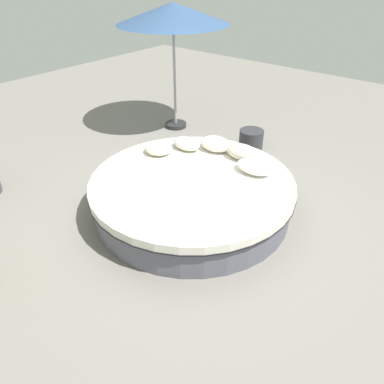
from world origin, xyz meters
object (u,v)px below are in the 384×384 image
Objects in this scene: throw_pillow_2 at (216,144)px; throw_pillow_4 at (159,148)px; throw_pillow_0 at (254,167)px; side_table at (251,141)px; patio_umbrella at (173,15)px; throw_pillow_1 at (242,152)px; round_bed at (192,195)px; throw_pillow_3 at (186,144)px.

throw_pillow_2 is 1.18× the size of throw_pillow_4.
throw_pillow_0 is 1.24× the size of throw_pillow_4.
throw_pillow_2 is at bearing 46.47° from throw_pillow_4.
throw_pillow_0 is at bearing -57.78° from side_table.
throw_pillow_0 is 1.49m from throw_pillow_4.
side_table is at bearing 122.22° from throw_pillow_0.
throw_pillow_2 is 2.72m from patio_umbrella.
throw_pillow_0 is 1.06× the size of throw_pillow_1.
throw_pillow_4 is 0.98× the size of side_table.
throw_pillow_4 is (-0.89, 0.29, 0.33)m from round_bed.
throw_pillow_0 reaches higher than throw_pillow_4.
round_bed is 6.39× the size of side_table.
round_bed is at bearing -127.85° from throw_pillow_0.
patio_umbrella is (-2.35, 1.17, 1.54)m from throw_pillow_1.
throw_pillow_2 is at bearing 36.13° from throw_pillow_3.
round_bed is 3.58m from patio_umbrella.
side_table is at bearing 114.43° from throw_pillow_1.
throw_pillow_1 is at bearing 79.66° from round_bed.
patio_umbrella is at bearing -179.40° from side_table.
throw_pillow_2 reaches higher than round_bed.
throw_pillow_1 reaches higher than side_table.
round_bed is 5.99× the size of throw_pillow_3.
throw_pillow_3 reaches higher than side_table.
round_bed is at bearing -72.83° from throw_pillow_2.
throw_pillow_1 is at bearing -65.57° from side_table.
throw_pillow_1 reaches higher than throw_pillow_0.
throw_pillow_2 is 0.45m from throw_pillow_3.
throw_pillow_1 is 0.21× the size of patio_umbrella.
throw_pillow_4 is (-1.07, -0.67, -0.02)m from throw_pillow_1.
throw_pillow_3 is (-0.82, -0.29, -0.01)m from throw_pillow_1.
throw_pillow_1 is at bearing 3.46° from throw_pillow_2.
throw_pillow_1 is (-0.37, 0.25, 0.02)m from throw_pillow_0.
throw_pillow_4 is at bearing -163.98° from throw_pillow_0.
throw_pillow_3 is 0.44m from throw_pillow_4.
patio_umbrella reaches higher than throw_pillow_0.
throw_pillow_0 reaches higher than side_table.
round_bed is 1.03m from throw_pillow_2.
patio_umbrella is 2.66m from side_table.
round_bed is 1.03m from throw_pillow_1.
throw_pillow_2 is 1.29m from side_table.
throw_pillow_3 is (-0.36, -0.27, -0.01)m from throw_pillow_2.
throw_pillow_2 is at bearing -86.21° from side_table.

